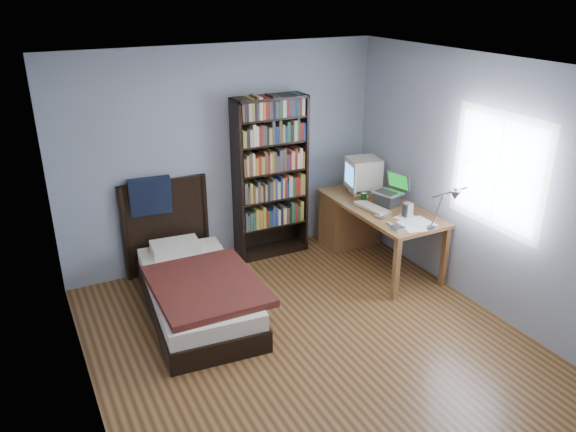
% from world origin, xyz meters
% --- Properties ---
extents(room, '(4.20, 4.24, 2.50)m').
position_xyz_m(room, '(0.03, -0.00, 1.25)').
color(room, '#4D2D16').
rests_on(room, ground).
extents(desk, '(0.75, 1.64, 0.73)m').
position_xyz_m(desk, '(1.50, 1.57, 0.42)').
color(desk, brown).
rests_on(desk, floor).
extents(crt_monitor, '(0.45, 0.42, 0.44)m').
position_xyz_m(crt_monitor, '(1.54, 1.56, 0.98)').
color(crt_monitor, '#BEB49D').
rests_on(crt_monitor, desk).
extents(laptop, '(0.37, 0.36, 0.38)m').
position_xyz_m(laptop, '(1.60, 1.09, 0.84)').
color(laptop, '#2D2D30').
rests_on(laptop, desk).
extents(desk_lamp, '(0.23, 0.51, 0.60)m').
position_xyz_m(desk_lamp, '(1.46, -0.03, 1.21)').
color(desk_lamp, '#99999E').
rests_on(desk_lamp, desk).
extents(keyboard, '(0.23, 0.46, 0.04)m').
position_xyz_m(keyboard, '(1.36, 1.07, 0.75)').
color(keyboard, beige).
rests_on(keyboard, desk).
extents(speaker, '(0.09, 0.09, 0.16)m').
position_xyz_m(speaker, '(1.56, 0.69, 0.81)').
color(speaker, gray).
rests_on(speaker, desk).
extents(soda_can, '(0.06, 0.06, 0.11)m').
position_xyz_m(soda_can, '(1.39, 1.29, 0.79)').
color(soda_can, '#083B0E').
rests_on(soda_can, desk).
extents(mouse, '(0.06, 0.10, 0.04)m').
position_xyz_m(mouse, '(1.50, 1.40, 0.75)').
color(mouse, silver).
rests_on(mouse, desk).
extents(phone_silver, '(0.09, 0.12, 0.02)m').
position_xyz_m(phone_silver, '(1.28, 0.81, 0.74)').
color(phone_silver, silver).
rests_on(phone_silver, desk).
extents(phone_grey, '(0.05, 0.08, 0.02)m').
position_xyz_m(phone_grey, '(1.27, 0.62, 0.74)').
color(phone_grey, gray).
rests_on(phone_grey, desk).
extents(external_drive, '(0.12, 0.12, 0.02)m').
position_xyz_m(external_drive, '(1.27, 0.49, 0.74)').
color(external_drive, gray).
rests_on(external_drive, desk).
extents(bookshelf, '(0.87, 0.30, 1.92)m').
position_xyz_m(bookshelf, '(0.51, 1.94, 0.97)').
color(bookshelf, black).
rests_on(bookshelf, floor).
extents(bed, '(1.09, 2.05, 1.16)m').
position_xyz_m(bed, '(-0.75, 1.14, 0.26)').
color(bed, black).
rests_on(bed, floor).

